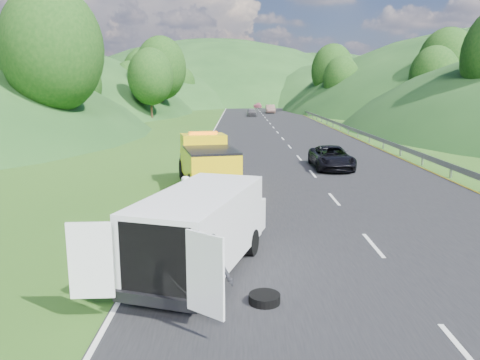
{
  "coord_description": "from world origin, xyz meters",
  "views": [
    {
      "loc": [
        -1.16,
        -15.74,
        4.84
      ],
      "look_at": [
        -1.11,
        1.89,
        1.3
      ],
      "focal_mm": 35.0,
      "sensor_mm": 36.0,
      "label": 1
    }
  ],
  "objects_px": {
    "worker": "(208,309)",
    "suitcase": "(141,214)",
    "child": "(225,233)",
    "white_van": "(202,227)",
    "woman": "(188,221)",
    "tow_truck": "(207,160)",
    "passing_suv": "(331,169)",
    "spare_tire": "(264,303)"
  },
  "relations": [
    {
      "from": "woman",
      "to": "passing_suv",
      "type": "relative_size",
      "value": 0.35
    },
    {
      "from": "woman",
      "to": "passing_suv",
      "type": "xyz_separation_m",
      "value": [
        7.4,
        11.12,
        0.0
      ]
    },
    {
      "from": "white_van",
      "to": "suitcase",
      "type": "height_order",
      "value": "white_van"
    },
    {
      "from": "white_van",
      "to": "worker",
      "type": "distance_m",
      "value": 2.47
    },
    {
      "from": "white_van",
      "to": "spare_tire",
      "type": "height_order",
      "value": "white_van"
    },
    {
      "from": "spare_tire",
      "to": "passing_suv",
      "type": "xyz_separation_m",
      "value": [
        4.95,
        17.68,
        0.0
      ]
    },
    {
      "from": "tow_truck",
      "to": "passing_suv",
      "type": "bearing_deg",
      "value": 21.37
    },
    {
      "from": "spare_tire",
      "to": "worker",
      "type": "bearing_deg",
      "value": -168.22
    },
    {
      "from": "suitcase",
      "to": "spare_tire",
      "type": "bearing_deg",
      "value": -57.67
    },
    {
      "from": "passing_suv",
      "to": "tow_truck",
      "type": "bearing_deg",
      "value": -146.05
    },
    {
      "from": "woman",
      "to": "worker",
      "type": "relative_size",
      "value": 0.96
    },
    {
      "from": "white_van",
      "to": "child",
      "type": "xyz_separation_m",
      "value": [
        0.49,
        3.37,
        -1.25
      ]
    },
    {
      "from": "child",
      "to": "suitcase",
      "type": "distance_m",
      "value": 3.39
    },
    {
      "from": "white_van",
      "to": "suitcase",
      "type": "bearing_deg",
      "value": 136.17
    },
    {
      "from": "tow_truck",
      "to": "white_van",
      "type": "xyz_separation_m",
      "value": [
        0.61,
        -11.01,
        -0.01
      ]
    },
    {
      "from": "child",
      "to": "spare_tire",
      "type": "distance_m",
      "value": 5.32
    },
    {
      "from": "white_van",
      "to": "woman",
      "type": "relative_size",
      "value": 4.02
    },
    {
      "from": "child",
      "to": "suitcase",
      "type": "bearing_deg",
      "value": -158.16
    },
    {
      "from": "tow_truck",
      "to": "white_van",
      "type": "distance_m",
      "value": 11.02
    },
    {
      "from": "tow_truck",
      "to": "suitcase",
      "type": "height_order",
      "value": "tow_truck"
    },
    {
      "from": "child",
      "to": "worker",
      "type": "relative_size",
      "value": 0.61
    },
    {
      "from": "suitcase",
      "to": "spare_tire",
      "type": "xyz_separation_m",
      "value": [
        4.14,
        -6.55,
        -0.31
      ]
    },
    {
      "from": "passing_suv",
      "to": "spare_tire",
      "type": "bearing_deg",
      "value": -105.9
    },
    {
      "from": "tow_truck",
      "to": "woman",
      "type": "height_order",
      "value": "tow_truck"
    },
    {
      "from": "suitcase",
      "to": "spare_tire",
      "type": "height_order",
      "value": "suitcase"
    },
    {
      "from": "child",
      "to": "spare_tire",
      "type": "height_order",
      "value": "child"
    },
    {
      "from": "passing_suv",
      "to": "woman",
      "type": "bearing_deg",
      "value": -123.88
    },
    {
      "from": "tow_truck",
      "to": "worker",
      "type": "bearing_deg",
      "value": -98.98
    },
    {
      "from": "child",
      "to": "suitcase",
      "type": "height_order",
      "value": "suitcase"
    },
    {
      "from": "child",
      "to": "woman",
      "type": "bearing_deg",
      "value": -178.74
    },
    {
      "from": "worker",
      "to": "suitcase",
      "type": "distance_m",
      "value": 7.4
    },
    {
      "from": "tow_truck",
      "to": "child",
      "type": "distance_m",
      "value": 7.82
    },
    {
      "from": "tow_truck",
      "to": "passing_suv",
      "type": "relative_size",
      "value": 1.33
    },
    {
      "from": "child",
      "to": "spare_tire",
      "type": "bearing_deg",
      "value": -33.67
    },
    {
      "from": "spare_tire",
      "to": "tow_truck",
      "type": "bearing_deg",
      "value": 99.47
    },
    {
      "from": "worker",
      "to": "woman",
      "type": "bearing_deg",
      "value": 102.84
    },
    {
      "from": "tow_truck",
      "to": "suitcase",
      "type": "bearing_deg",
      "value": -120.41
    },
    {
      "from": "tow_truck",
      "to": "woman",
      "type": "distance_m",
      "value": 6.43
    },
    {
      "from": "suitcase",
      "to": "passing_suv",
      "type": "relative_size",
      "value": 0.13
    },
    {
      "from": "child",
      "to": "white_van",
      "type": "bearing_deg",
      "value": -53.23
    },
    {
      "from": "woman",
      "to": "suitcase",
      "type": "height_order",
      "value": "woman"
    },
    {
      "from": "tow_truck",
      "to": "passing_suv",
      "type": "xyz_separation_m",
      "value": [
        7.1,
        4.82,
        -1.26
      ]
    }
  ]
}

